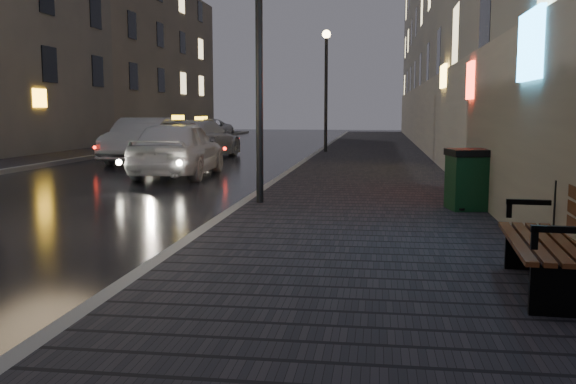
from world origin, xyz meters
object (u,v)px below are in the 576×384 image
lamp_far (326,75)px  taxi_mid (200,139)px  trash_bin (468,179)px  taxi_far (205,131)px  taxi_near (179,148)px  lamp_near (259,30)px  bench (556,239)px  car_left_mid (143,140)px

lamp_far → taxi_mid: (-5.05, -2.48, -2.70)m
trash_bin → taxi_far: 28.06m
trash_bin → taxi_mid: size_ratio=0.20×
taxi_mid → taxi_far: size_ratio=1.02×
trash_bin → taxi_near: size_ratio=0.22×
lamp_near → bench: bearing=-54.7°
taxi_mid → taxi_far: 11.89m
car_left_mid → taxi_near: bearing=-62.1°
trash_bin → car_left_mid: size_ratio=0.22×
lamp_near → bench: size_ratio=2.51×
car_left_mid → taxi_mid: car_left_mid is taller
lamp_near → car_left_mid: (-6.61, 11.12, -2.65)m
taxi_near → car_left_mid: bearing=-62.2°
trash_bin → taxi_mid: bearing=111.8°
trash_bin → taxi_far: size_ratio=0.21×
bench → trash_bin: bearing=95.2°
lamp_near → taxi_far: 26.42m
lamp_far → trash_bin: bearing=-76.4°
taxi_mid → bench: bearing=121.0°
taxi_far → taxi_mid: bearing=-74.3°
car_left_mid → bench: bearing=-60.6°
lamp_far → car_left_mid: bearing=-143.6°
lamp_far → taxi_far: (-7.99, 9.03, -2.75)m
lamp_far → taxi_near: size_ratio=1.07×
lamp_near → bench: lamp_near is taller
car_left_mid → taxi_far: 13.98m
trash_bin → taxi_mid: (-9.00, 13.87, 0.07)m
bench → taxi_near: taxi_near is taller
taxi_far → bench: bearing=-67.2°
bench → lamp_near: bearing=129.1°
bench → taxi_near: bearing=126.8°
taxi_near → taxi_mid: 7.65m
car_left_mid → taxi_mid: 2.86m
taxi_near → taxi_far: bearing=-79.9°
taxi_near → taxi_mid: (-1.49, 7.51, -0.06)m
lamp_far → bench: lamp_far is taller
lamp_near → trash_bin: bearing=-5.2°
trash_bin → taxi_near: 9.85m
car_left_mid → taxi_far: car_left_mid is taller
lamp_near → trash_bin: lamp_near is taller
taxi_near → car_left_mid: size_ratio=0.97×
trash_bin → taxi_far: bearing=104.0°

